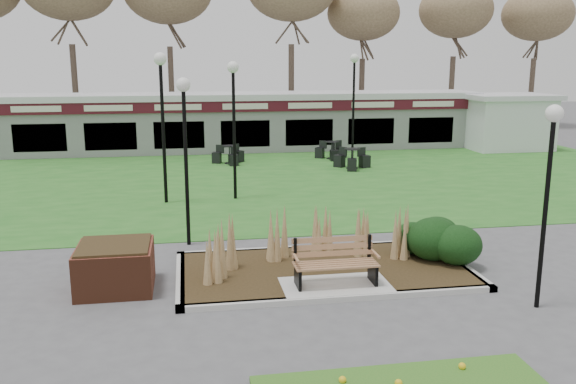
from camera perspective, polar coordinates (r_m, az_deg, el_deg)
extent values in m
plane|color=#515154|center=(12.44, 4.63, -9.42)|extent=(100.00, 100.00, 0.00)
cube|color=#246620|center=(23.81, -2.42, 1.24)|extent=(34.00, 16.00, 0.02)
cube|color=black|center=(13.51, 3.38, -7.33)|extent=(6.22, 3.22, 0.12)
cube|color=#B7B7B2|center=(12.05, 5.12, -9.86)|extent=(6.40, 0.18, 0.12)
cube|color=#B7B7B2|center=(14.99, 2.01, -5.29)|extent=(6.40, 0.18, 0.12)
cube|color=#B7B7B2|center=(13.19, -10.03, -7.99)|extent=(0.18, 3.40, 0.12)
cube|color=#B7B7B2|center=(14.49, 15.53, -6.38)|extent=(0.18, 3.40, 0.12)
cube|color=#B7B7B2|center=(12.55, 4.47, -8.89)|extent=(2.20, 1.20, 0.13)
cone|color=#A98554|center=(13.41, -4.94, -4.65)|extent=(0.36, 0.36, 1.15)
cone|color=#A98554|center=(13.89, -0.95, -3.98)|extent=(0.36, 0.36, 1.15)
cone|color=#A98554|center=(14.28, 3.30, -3.55)|extent=(0.36, 0.36, 1.15)
cone|color=#A98554|center=(14.32, 7.00, -3.58)|extent=(0.36, 0.36, 1.15)
cone|color=#A98554|center=(14.20, 10.56, -3.84)|extent=(0.36, 0.36, 1.15)
cone|color=#A98554|center=(12.62, -6.91, -5.79)|extent=(0.36, 0.36, 1.15)
ellipsoid|color=black|center=(14.31, 13.46, -4.30)|extent=(1.21, 1.10, 0.99)
ellipsoid|color=black|center=(14.13, 15.58, -4.81)|extent=(1.10, 1.00, 0.90)
ellipsoid|color=black|center=(14.88, 13.77, -3.91)|extent=(1.06, 0.96, 0.86)
ellipsoid|color=black|center=(14.67, 11.60, -4.24)|extent=(0.92, 0.84, 0.76)
cube|color=#905E41|center=(12.38, 4.50, -6.76)|extent=(1.70, 0.57, 0.04)
cube|color=#905E41|center=(12.57, 4.18, -5.10)|extent=(1.70, 0.13, 0.44)
cube|color=black|center=(12.29, 0.92, -7.95)|extent=(0.06, 0.55, 0.42)
cube|color=black|center=(12.65, 7.95, -7.46)|extent=(0.06, 0.55, 0.42)
cube|color=black|center=(12.42, 0.68, -5.44)|extent=(0.06, 0.06, 0.50)
cube|color=black|center=(12.78, 7.61, -5.03)|extent=(0.06, 0.06, 0.50)
cube|color=#905E41|center=(12.13, 0.76, -6.22)|extent=(0.05, 0.50, 0.04)
cube|color=#905E41|center=(12.52, 8.20, -5.76)|extent=(0.05, 0.50, 0.04)
cube|color=brown|center=(12.96, -15.85, -6.83)|extent=(1.50, 1.50, 0.90)
cube|color=black|center=(12.82, -15.97, -4.84)|extent=(1.40, 1.40, 0.06)
cube|color=gray|center=(31.49, -4.28, 6.32)|extent=(24.00, 3.00, 2.60)
cube|color=#4C101B|center=(29.86, -4.03, 8.02)|extent=(24.00, 0.18, 0.55)
cube|color=silver|center=(31.37, -4.33, 8.96)|extent=(24.60, 3.40, 0.30)
cube|color=silver|center=(29.75, -4.01, 8.00)|extent=(22.00, 0.02, 0.28)
cube|color=black|center=(30.09, -4.01, 5.47)|extent=(22.00, 0.10, 1.30)
cube|color=white|center=(33.63, 19.76, 6.02)|extent=(4.00, 3.00, 2.60)
cube|color=silver|center=(33.52, 19.93, 8.39)|extent=(4.40, 3.40, 0.25)
cylinder|color=#47382B|center=(39.71, -18.64, 8.83)|extent=(0.36, 0.36, 5.17)
cylinder|color=#47382B|center=(39.23, -9.85, 9.26)|extent=(0.36, 0.36, 5.17)
cylinder|color=#47382B|center=(39.67, -1.04, 9.47)|extent=(0.36, 0.36, 5.17)
cylinder|color=#47382B|center=(41.00, 7.40, 9.46)|extent=(0.36, 0.36, 5.17)
cylinder|color=#47382B|center=(43.12, 15.15, 9.28)|extent=(0.36, 0.36, 5.17)
cylinder|color=#47382B|center=(45.94, 22.06, 8.98)|extent=(0.36, 0.36, 5.17)
ellipsoid|color=brown|center=(46.05, 22.66, 16.19)|extent=(5.24, 5.24, 3.93)
cylinder|color=black|center=(12.14, 22.89, -2.19)|extent=(0.09, 0.09, 3.52)
sphere|color=white|center=(11.84, 23.66, 6.75)|extent=(0.32, 0.32, 0.32)
cylinder|color=black|center=(15.24, -9.50, 2.05)|extent=(0.10, 0.10, 3.84)
sphere|color=white|center=(15.02, -9.78, 9.87)|extent=(0.35, 0.35, 0.35)
cylinder|color=black|center=(20.15, -5.05, 5.15)|extent=(0.10, 0.10, 4.17)
sphere|color=white|center=(20.00, -5.17, 11.56)|extent=(0.38, 0.38, 0.38)
cylinder|color=black|center=(28.51, 6.13, 7.51)|extent=(0.11, 0.11, 4.44)
sphere|color=white|center=(28.41, 6.24, 12.34)|extent=(0.40, 0.40, 0.40)
cylinder|color=black|center=(19.89, -11.58, 5.21)|extent=(0.11, 0.11, 4.42)
sphere|color=white|center=(19.74, -11.88, 12.10)|extent=(0.40, 0.40, 0.40)
cylinder|color=black|center=(27.37, -5.48, 2.71)|extent=(0.47, 0.47, 0.03)
cylinder|color=black|center=(27.31, -5.50, 3.50)|extent=(0.05, 0.05, 0.77)
cylinder|color=black|center=(27.25, -5.51, 4.33)|extent=(0.65, 0.65, 0.03)
cube|color=black|center=(27.76, -4.64, 3.35)|extent=(0.52, 0.52, 0.49)
cube|color=black|center=(27.48, -6.69, 3.21)|extent=(0.46, 0.46, 0.49)
cube|color=black|center=(26.77, -5.14, 3.00)|extent=(0.43, 0.43, 0.49)
cylinder|color=black|center=(28.63, 4.10, 3.16)|extent=(0.47, 0.47, 0.03)
cylinder|color=black|center=(28.57, 4.11, 3.92)|extent=(0.05, 0.05, 0.77)
cylinder|color=black|center=(28.51, 4.12, 4.71)|extent=(0.64, 0.64, 0.03)
cube|color=black|center=(28.98, 4.97, 3.72)|extent=(0.49, 0.49, 0.49)
cube|color=black|center=(28.78, 2.98, 3.69)|extent=(0.50, 0.50, 0.49)
cube|color=black|center=(28.02, 4.35, 3.44)|extent=(0.38, 0.38, 0.49)
cylinder|color=black|center=(26.16, 5.99, 2.25)|extent=(0.50, 0.50, 0.03)
cylinder|color=black|center=(26.10, 6.01, 3.12)|extent=(0.06, 0.06, 0.82)
cylinder|color=black|center=(26.03, 6.04, 4.04)|extent=(0.68, 0.68, 0.03)
cube|color=black|center=(26.44, 7.18, 2.87)|extent=(0.47, 0.47, 0.52)
cube|color=black|center=(26.43, 4.83, 2.92)|extent=(0.55, 0.55, 0.52)
cube|color=black|center=(25.51, 6.01, 2.55)|extent=(0.47, 0.47, 0.52)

